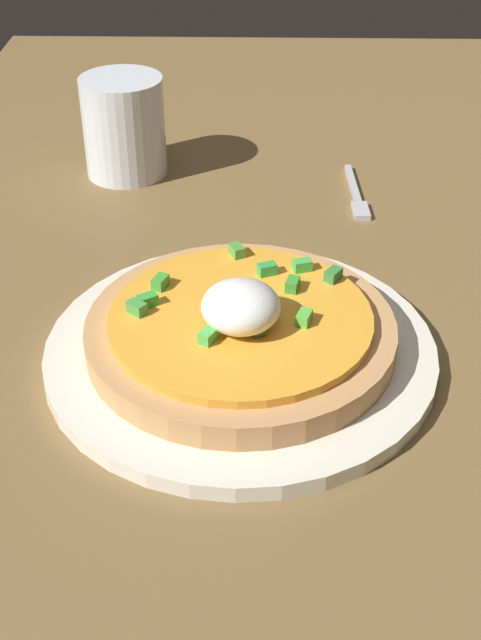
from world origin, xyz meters
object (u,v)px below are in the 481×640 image
Objects in this scene: fork at (356,196)px; pizza at (241,328)px; plate at (240,351)px; cup_far at (125,132)px.

pizza is at bearing -25.50° from fork.
pizza is at bearing 2.89° from plate.
plate reaches higher than fork.
plate is at bearing 21.70° from cup_far.
plate is at bearing -177.11° from pizza.
pizza is at bearing 21.65° from cup_far.
plate is at bearing -25.58° from fork.
cup_far reaches higher than pizza.
pizza is 2.24× the size of cup_far.
pizza is (0.08, 0.00, 1.93)cm from plate.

